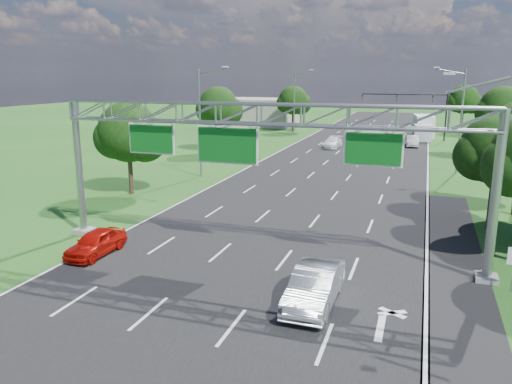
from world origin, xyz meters
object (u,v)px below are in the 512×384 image
at_px(sign_gantry, 261,126).
at_px(silver_sedan, 314,286).
at_px(box_truck, 423,127).
at_px(red_coupe, 96,243).
at_px(traffic_signal, 421,105).

relative_size(sign_gantry, silver_sedan, 4.70).
bearing_deg(box_truck, red_coupe, -112.12).
bearing_deg(traffic_signal, silver_sedan, -93.09).
relative_size(sign_gantry, box_truck, 2.56).
distance_m(sign_gantry, red_coupe, 10.79).
xyz_separation_m(traffic_signal, silver_sedan, (-3.13, -57.97, -4.34)).
bearing_deg(box_truck, silver_sedan, -100.23).
relative_size(traffic_signal, box_truck, 1.33).
distance_m(silver_sedan, box_truck, 60.51).
distance_m(sign_gantry, box_truck, 56.20).
bearing_deg(sign_gantry, traffic_signal, 82.32).
xyz_separation_m(sign_gantry, traffic_signal, (7.15, 53.00, -1.72)).
distance_m(red_coupe, box_truck, 60.48).
relative_size(silver_sedan, box_truck, 0.54).
bearing_deg(red_coupe, box_truck, 75.43).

